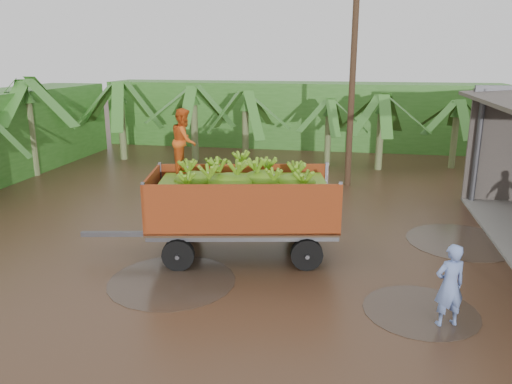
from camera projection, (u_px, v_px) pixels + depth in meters
The scene contains 6 objects.
ground at pixel (310, 250), 13.46m from camera, with size 100.00×100.00×0.00m, color black.
hedge_north at pixel (300, 115), 28.50m from camera, with size 22.00×3.00×3.60m, color #2D661E.
banana_trailer at pixel (242, 202), 12.85m from camera, with size 6.70×3.18×3.82m.
man_blue at pixel (450, 285), 9.54m from camera, with size 0.61×0.40×1.69m, color #6880BD.
utility_pole at pixel (352, 84), 19.20m from camera, with size 1.20×0.24×7.88m.
banana_plants at pixel (166, 140), 19.49m from camera, with size 24.86×21.42×4.28m.
Camera 1 is at (0.94, -12.61, 5.11)m, focal length 35.00 mm.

